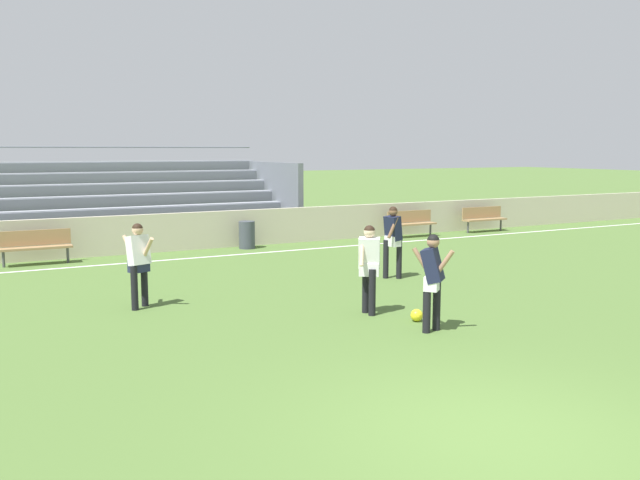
{
  "coord_description": "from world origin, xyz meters",
  "views": [
    {
      "loc": [
        -4.87,
        -5.23,
        3.01
      ],
      "look_at": [
        1.21,
        6.2,
        1.27
      ],
      "focal_mm": 38.14,
      "sensor_mm": 36.0,
      "label": 1
    }
  ],
  "objects_px": {
    "bench_centre_sideline": "(411,221)",
    "player_dark_challenging": "(393,236)",
    "bench_far_left": "(35,244)",
    "player_white_deep_cover": "(369,262)",
    "soccer_ball": "(417,315)",
    "player_white_pressing_high": "(139,258)",
    "bleacher_stand": "(16,203)",
    "player_dark_on_ball": "(432,274)",
    "trash_bin": "(247,235)",
    "bench_near_bin": "(483,217)"
  },
  "relations": [
    {
      "from": "bench_far_left",
      "to": "player_white_pressing_high",
      "type": "xyz_separation_m",
      "value": [
        1.24,
        -6.23,
        0.42
      ]
    },
    {
      "from": "bleacher_stand",
      "to": "bench_far_left",
      "type": "height_order",
      "value": "bleacher_stand"
    },
    {
      "from": "bench_centre_sideline",
      "to": "bench_far_left",
      "type": "xyz_separation_m",
      "value": [
        -11.99,
        0.0,
        0.0
      ]
    },
    {
      "from": "bench_near_bin",
      "to": "trash_bin",
      "type": "distance_m",
      "value": 9.25
    },
    {
      "from": "bench_near_bin",
      "to": "bench_far_left",
      "type": "xyz_separation_m",
      "value": [
        -15.23,
        0.0,
        0.0
      ]
    },
    {
      "from": "bench_centre_sideline",
      "to": "bench_far_left",
      "type": "height_order",
      "value": "same"
    },
    {
      "from": "player_white_pressing_high",
      "to": "bench_far_left",
      "type": "bearing_deg",
      "value": 101.25
    },
    {
      "from": "player_dark_on_ball",
      "to": "bench_centre_sideline",
      "type": "bearing_deg",
      "value": 56.0
    },
    {
      "from": "bench_centre_sideline",
      "to": "bench_near_bin",
      "type": "relative_size",
      "value": 1.0
    },
    {
      "from": "player_dark_on_ball",
      "to": "player_white_pressing_high",
      "type": "relative_size",
      "value": 1.0
    },
    {
      "from": "player_white_deep_cover",
      "to": "player_white_pressing_high",
      "type": "distance_m",
      "value": 4.35
    },
    {
      "from": "bench_centre_sideline",
      "to": "bleacher_stand",
      "type": "bearing_deg",
      "value": 160.78
    },
    {
      "from": "bleacher_stand",
      "to": "player_white_deep_cover",
      "type": "height_order",
      "value": "bleacher_stand"
    },
    {
      "from": "bench_near_bin",
      "to": "player_dark_on_ball",
      "type": "relative_size",
      "value": 1.11
    },
    {
      "from": "bench_centre_sideline",
      "to": "player_white_pressing_high",
      "type": "distance_m",
      "value": 12.44
    },
    {
      "from": "bench_near_bin",
      "to": "player_white_deep_cover",
      "type": "xyz_separation_m",
      "value": [
        -10.39,
        -8.68,
        0.43
      ]
    },
    {
      "from": "bench_far_left",
      "to": "trash_bin",
      "type": "bearing_deg",
      "value": 1.0
    },
    {
      "from": "bench_far_left",
      "to": "player_dark_challenging",
      "type": "bearing_deg",
      "value": -39.92
    },
    {
      "from": "soccer_ball",
      "to": "player_dark_challenging",
      "type": "bearing_deg",
      "value": 62.08
    },
    {
      "from": "soccer_ball",
      "to": "bleacher_stand",
      "type": "bearing_deg",
      "value": 111.45
    },
    {
      "from": "bench_near_bin",
      "to": "player_dark_on_ball",
      "type": "distance_m",
      "value": 14.36
    },
    {
      "from": "bleacher_stand",
      "to": "trash_bin",
      "type": "height_order",
      "value": "bleacher_stand"
    },
    {
      "from": "trash_bin",
      "to": "bench_near_bin",
      "type": "bearing_deg",
      "value": -0.65
    },
    {
      "from": "soccer_ball",
      "to": "bench_near_bin",
      "type": "bearing_deg",
      "value": 43.84
    },
    {
      "from": "bleacher_stand",
      "to": "player_dark_on_ball",
      "type": "height_order",
      "value": "bleacher_stand"
    },
    {
      "from": "player_dark_challenging",
      "to": "bench_near_bin",
      "type": "bearing_deg",
      "value": 36.67
    },
    {
      "from": "bench_centre_sideline",
      "to": "soccer_ball",
      "type": "xyz_separation_m",
      "value": [
        -6.7,
        -9.54,
        -0.44
      ]
    },
    {
      "from": "bleacher_stand",
      "to": "bench_centre_sideline",
      "type": "xyz_separation_m",
      "value": [
        12.1,
        -4.22,
        -0.79
      ]
    },
    {
      "from": "bench_near_bin",
      "to": "trash_bin",
      "type": "bearing_deg",
      "value": 179.35
    },
    {
      "from": "bench_centre_sideline",
      "to": "player_white_deep_cover",
      "type": "relative_size",
      "value": 1.1
    },
    {
      "from": "bench_far_left",
      "to": "soccer_ball",
      "type": "relative_size",
      "value": 8.18
    },
    {
      "from": "bench_centre_sideline",
      "to": "player_dark_on_ball",
      "type": "height_order",
      "value": "player_dark_on_ball"
    },
    {
      "from": "trash_bin",
      "to": "player_dark_on_ball",
      "type": "bearing_deg",
      "value": -94.77
    },
    {
      "from": "bench_far_left",
      "to": "player_white_deep_cover",
      "type": "bearing_deg",
      "value": -60.86
    },
    {
      "from": "soccer_ball",
      "to": "player_white_deep_cover",
      "type": "bearing_deg",
      "value": 118.11
    },
    {
      "from": "trash_bin",
      "to": "player_dark_challenging",
      "type": "bearing_deg",
      "value": -78.95
    },
    {
      "from": "bench_near_bin",
      "to": "soccer_ball",
      "type": "bearing_deg",
      "value": -136.16
    },
    {
      "from": "trash_bin",
      "to": "player_white_deep_cover",
      "type": "xyz_separation_m",
      "value": [
        -1.14,
        -8.79,
        0.56
      ]
    },
    {
      "from": "player_white_pressing_high",
      "to": "player_dark_on_ball",
      "type": "bearing_deg",
      "value": -45.55
    },
    {
      "from": "bench_centre_sideline",
      "to": "player_white_pressing_high",
      "type": "height_order",
      "value": "player_white_pressing_high"
    },
    {
      "from": "player_dark_on_ball",
      "to": "bleacher_stand",
      "type": "bearing_deg",
      "value": 109.94
    },
    {
      "from": "bleacher_stand",
      "to": "player_dark_challenging",
      "type": "relative_size",
      "value": 10.51
    },
    {
      "from": "player_white_deep_cover",
      "to": "bench_centre_sideline",
      "type": "bearing_deg",
      "value": 50.52
    },
    {
      "from": "player_white_deep_cover",
      "to": "soccer_ball",
      "type": "xyz_separation_m",
      "value": [
        0.46,
        -0.86,
        -0.86
      ]
    },
    {
      "from": "player_white_pressing_high",
      "to": "player_white_deep_cover",
      "type": "bearing_deg",
      "value": -34.22
    },
    {
      "from": "bleacher_stand",
      "to": "player_dark_on_ball",
      "type": "bearing_deg",
      "value": -70.06
    },
    {
      "from": "bench_centre_sideline",
      "to": "player_dark_challenging",
      "type": "bearing_deg",
      "value": -128.78
    },
    {
      "from": "bench_centre_sideline",
      "to": "player_white_pressing_high",
      "type": "xyz_separation_m",
      "value": [
        -10.75,
        -6.23,
        0.42
      ]
    },
    {
      "from": "trash_bin",
      "to": "soccer_ball",
      "type": "distance_m",
      "value": 9.67
    },
    {
      "from": "trash_bin",
      "to": "soccer_ball",
      "type": "relative_size",
      "value": 3.79
    }
  ]
}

